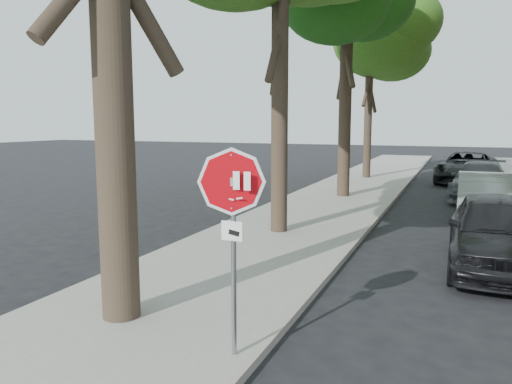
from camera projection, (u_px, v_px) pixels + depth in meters
ground at (287, 374)px, 6.04m from camera, size 120.00×120.00×0.00m
sidewalk_left at (328, 205)px, 17.97m from camera, size 4.00×55.00×0.12m
curb_left at (386, 208)px, 17.20m from camera, size 0.12×55.00×0.13m
stop_sign at (232, 212)px, 6.01m from camera, size 0.76×0.34×2.61m
tree_far at (370, 39)px, 25.40m from camera, size 5.29×4.91×9.33m
car_a at (497, 232)px, 10.25m from camera, size 1.88×4.64×1.58m
car_b at (486, 199)px, 14.74m from camera, size 1.60×4.56×1.50m
car_c at (480, 181)px, 19.40m from camera, size 2.42×5.16×1.45m
car_d at (467, 167)px, 24.68m from camera, size 3.16×5.83×1.55m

